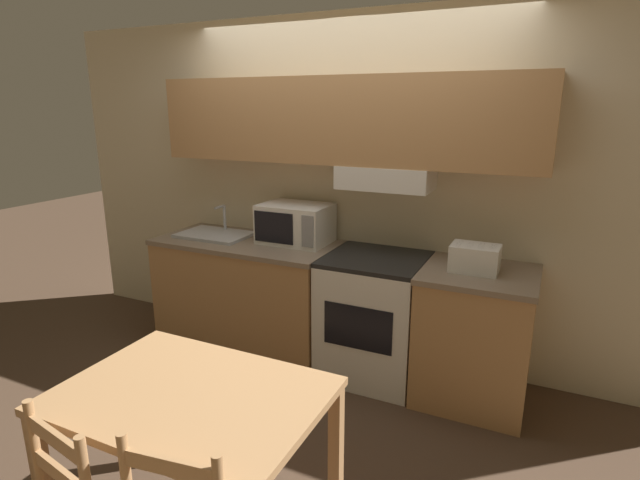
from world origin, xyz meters
TOP-DOWN VIEW (x-y plane):
  - ground_plane at (0.00, 0.00)m, footprint 16.00×16.00m
  - wall_back at (0.01, -0.06)m, footprint 5.20×0.38m
  - lower_counter_main at (-0.70, -0.33)m, footprint 1.42×0.69m
  - lower_counter_right_stub at (1.06, -0.33)m, footprint 0.71×0.69m
  - stove_range at (0.36, -0.33)m, footprint 0.68×0.66m
  - microwave at (-0.33, -0.22)m, footprint 0.52×0.38m
  - toaster at (1.02, -0.34)m, footprint 0.31×0.21m
  - sink_basin at (-1.00, -0.33)m, footprint 0.56×0.38m
  - dining_table at (0.15, -2.05)m, footprint 1.09×0.78m

SIDE VIEW (x-z plane):
  - ground_plane at x=0.00m, z-range 0.00..0.00m
  - stove_range at x=0.36m, z-range 0.00..0.89m
  - lower_counter_main at x=-0.70m, z-range 0.00..0.89m
  - lower_counter_right_stub at x=1.06m, z-range 0.00..0.89m
  - dining_table at x=0.15m, z-range 0.27..1.03m
  - sink_basin at x=-1.00m, z-range 0.79..1.02m
  - toaster at x=1.02m, z-range 0.89..1.06m
  - microwave at x=-0.33m, z-range 0.89..1.18m
  - wall_back at x=0.01m, z-range 0.23..2.78m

